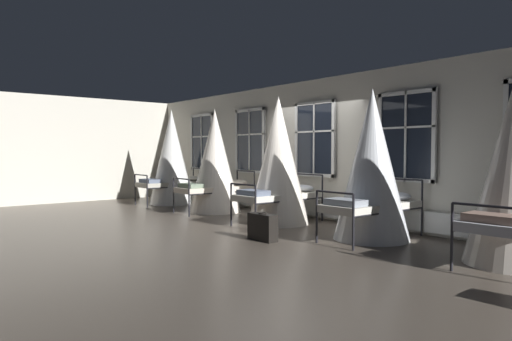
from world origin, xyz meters
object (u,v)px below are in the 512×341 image
at_px(cot_first, 172,158).
at_px(suitcase_dark, 263,227).
at_px(cot_second, 215,162).
at_px(cot_third, 278,162).
at_px(cot_fourth, 372,166).

xyz_separation_m(cot_first, suitcase_dark, (5.70, -1.49, -1.05)).
xyz_separation_m(cot_second, cot_third, (2.32, -0.03, 0.05)).
height_order(cot_second, cot_fourth, cot_fourth).
xyz_separation_m(cot_third, cot_fourth, (2.26, 0.05, -0.04)).
bearing_deg(cot_first, cot_fourth, -90.09).
xyz_separation_m(cot_second, suitcase_dark, (3.50, -1.45, -0.99)).
relative_size(cot_third, suitcase_dark, 4.60).
bearing_deg(cot_second, cot_fourth, -88.30).
bearing_deg(suitcase_dark, cot_first, 165.89).
bearing_deg(cot_second, suitcase_dark, -110.97).
distance_m(cot_first, cot_second, 2.20).
relative_size(cot_second, suitcase_dark, 4.44).
bearing_deg(cot_first, cot_second, -90.96).
bearing_deg(cot_third, cot_first, 87.72).
height_order(cot_fourth, suitcase_dark, cot_fourth).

